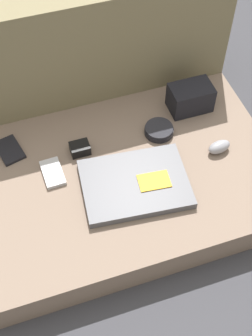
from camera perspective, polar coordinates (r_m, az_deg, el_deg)
The scene contains 10 objects.
ground_plane at distance 1.46m, azimuth 0.00°, elevation -2.90°, with size 8.00×8.00×0.00m, color #38383D.
couch_seat at distance 1.42m, azimuth 0.00°, elevation -1.74°, with size 0.91×0.60×0.10m.
couch_backrest at distance 1.55m, azimuth -4.86°, elevation 13.96°, with size 0.91×0.20×0.47m.
laptop at distance 1.34m, azimuth 1.13°, elevation -1.94°, with size 0.32×0.25×0.03m.
computer_mouse at distance 1.44m, azimuth 11.30°, elevation 2.54°, with size 0.08×0.05×0.04m.
speaker_puck at distance 1.46m, azimuth 4.04°, elevation 4.64°, with size 0.09×0.09×0.02m.
phone_silver at distance 1.38m, azimuth -8.93°, elevation -0.59°, with size 0.06×0.10×0.01m.
phone_black at distance 1.46m, azimuth -14.01°, elevation 2.13°, with size 0.09×0.11×0.01m.
camera_pouch at distance 1.53m, azimuth 7.86°, elevation 8.49°, with size 0.14×0.09×0.09m.
charger_brick at distance 1.42m, azimuth -5.64°, elevation 2.39°, with size 0.06×0.05×0.03m.
Camera 1 is at (-0.26, -0.77, 1.22)m, focal length 50.00 mm.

